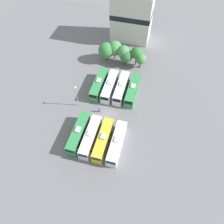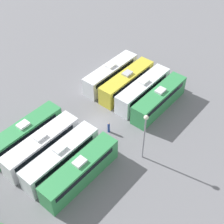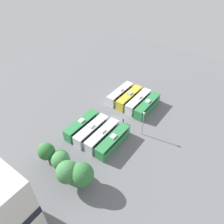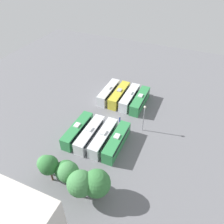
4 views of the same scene
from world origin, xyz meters
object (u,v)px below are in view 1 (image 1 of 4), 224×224
bus_2 (103,140)px  bus_4 (99,84)px  bus_5 (110,86)px  light_pole (76,93)px  tree_3 (126,56)px  bus_7 (133,90)px  tree_0 (106,50)px  tree_4 (136,53)px  tree_2 (123,52)px  bus_1 (91,136)px  tree_5 (141,59)px  tree_1 (115,48)px  worker_person (99,110)px  bus_0 (79,133)px  bus_3 (117,143)px  bus_6 (121,88)px  depot_building (132,16)px

bus_2 → bus_4: size_ratio=1.00×
bus_4 → bus_5: bearing=1.5°
light_pole → tree_3: size_ratio=1.36×
bus_7 → tree_0: 17.52m
tree_3 → tree_4: size_ratio=0.85×
tree_2 → bus_1: bearing=-91.7°
bus_7 → tree_5: (-0.08, 12.38, 1.63)m
bus_4 → tree_1: size_ratio=1.66×
worker_person → tree_1: bearing=94.0°
bus_0 → light_pole: 11.09m
worker_person → tree_3: (2.71, 21.36, 2.77)m
light_pole → tree_0: light_pole is taller
bus_1 → worker_person: size_ratio=6.49×
tree_3 → tree_4: bearing=16.1°
tree_2 → bus_2: bearing=-85.6°
bus_3 → bus_6: 18.66m
light_pole → tree_1: light_pole is taller
light_pole → worker_person: bearing=-5.9°
light_pole → tree_4: bearing=60.1°
bus_5 → tree_3: bearing=80.8°
bus_5 → tree_4: tree_4 is taller
bus_4 → depot_building: (3.62, 28.26, 6.77)m
bus_3 → bus_7: bearing=89.7°
bus_1 → tree_0: (-4.87, 31.11, 2.38)m
worker_person → tree_1: (-1.63, 23.15, 3.69)m
bus_7 → depot_building: 29.46m
tree_0 → bus_5: bearing=-69.5°
bus_6 → tree_5: (3.37, 12.41, 1.63)m
bus_3 → bus_6: bearing=100.4°
bus_5 → tree_1: size_ratio=1.66×
light_pole → bus_2: bearing=-43.6°
worker_person → tree_0: tree_0 is taller
bus_0 → depot_building: size_ratio=0.68×
bus_0 → tree_1: tree_1 is taller
bus_2 → tree_1: tree_1 is taller
bus_7 → tree_2: bearing=114.9°
tree_0 → tree_5: (11.73, -0.34, -0.75)m
bus_7 → bus_6: bearing=-179.5°
bus_4 → bus_7: size_ratio=1.00×
bus_5 → tree_1: tree_1 is taller
tree_0 → tree_3: bearing=-3.2°
tree_1 → depot_building: (2.53, 13.76, 4.06)m
bus_0 → tree_5: bearing=71.6°
bus_1 → bus_3: (6.85, 0.00, 0.00)m
bus_5 → bus_6: same height
bus_1 → bus_2: (3.32, -0.01, 0.00)m
tree_3 → light_pole: bearing=-114.2°
bus_1 → tree_0: 31.58m
bus_2 → bus_5: (-3.31, 18.11, 0.00)m
bus_3 → light_pole: light_pole is taller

